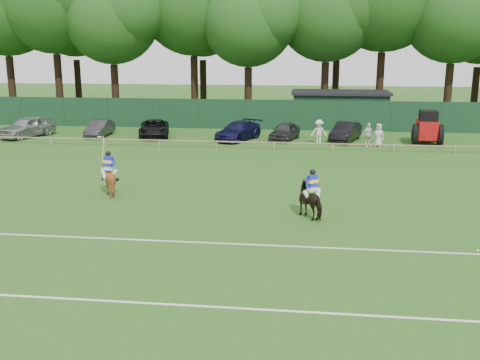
% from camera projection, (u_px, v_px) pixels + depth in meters
% --- Properties ---
extents(ground, '(160.00, 160.00, 0.00)m').
position_uv_depth(ground, '(217.00, 234.00, 21.20)').
color(ground, '#1E4C14').
rests_on(ground, ground).
extents(horse_dark, '(1.66, 1.82, 1.44)m').
position_uv_depth(horse_dark, '(312.00, 200.00, 23.11)').
color(horse_dark, black).
rests_on(horse_dark, ground).
extents(horse_chestnut, '(1.52, 1.63, 1.53)m').
position_uv_depth(horse_chestnut, '(109.00, 179.00, 26.60)').
color(horse_chestnut, brown).
rests_on(horse_chestnut, ground).
extents(sedan_silver, '(3.42, 5.04, 1.59)m').
position_uv_depth(sedan_silver, '(27.00, 127.00, 43.26)').
color(sedan_silver, '#9FA2A4').
rests_on(sedan_silver, ground).
extents(sedan_grey, '(1.40, 3.80, 1.24)m').
position_uv_depth(sedan_grey, '(100.00, 128.00, 43.61)').
color(sedan_grey, '#2F2F31').
rests_on(sedan_grey, ground).
extents(suv_black, '(3.19, 5.09, 1.31)m').
position_uv_depth(suv_black, '(154.00, 128.00, 43.39)').
color(suv_black, black).
rests_on(suv_black, ground).
extents(sedan_navy, '(3.60, 5.07, 1.36)m').
position_uv_depth(sedan_navy, '(238.00, 131.00, 41.98)').
color(sedan_navy, '#14133E').
rests_on(sedan_navy, ground).
extents(hatch_grey, '(2.51, 4.11, 1.31)m').
position_uv_depth(hatch_grey, '(285.00, 131.00, 41.91)').
color(hatch_grey, '#323335').
rests_on(hatch_grey, ground).
extents(estate_black, '(2.69, 4.41, 1.37)m').
position_uv_depth(estate_black, '(346.00, 132.00, 41.45)').
color(estate_black, black).
rests_on(estate_black, ground).
extents(spectator_left, '(1.20, 0.75, 1.77)m').
position_uv_depth(spectator_left, '(319.00, 132.00, 40.08)').
color(spectator_left, silver).
rests_on(spectator_left, ground).
extents(spectator_mid, '(1.08, 0.88, 1.72)m').
position_uv_depth(spectator_mid, '(368.00, 135.00, 38.91)').
color(spectator_mid, silver).
rests_on(spectator_mid, ground).
extents(spectator_right, '(0.93, 0.80, 1.62)m').
position_uv_depth(spectator_right, '(379.00, 135.00, 39.14)').
color(spectator_right, beige).
rests_on(spectator_right, ground).
extents(rider_dark, '(0.82, 0.69, 1.41)m').
position_uv_depth(rider_dark, '(312.00, 185.00, 22.94)').
color(rider_dark, silver).
rests_on(rider_dark, ground).
extents(rider_chestnut, '(0.93, 0.69, 2.05)m').
position_uv_depth(rider_chestnut, '(108.00, 165.00, 26.42)').
color(rider_chestnut, silver).
rests_on(rider_chestnut, ground).
extents(polo_ball, '(0.09, 0.09, 0.09)m').
position_uv_depth(polo_ball, '(478.00, 251.00, 19.38)').
color(polo_ball, silver).
rests_on(polo_ball, ground).
extents(pitch_lines, '(60.00, 5.10, 0.01)m').
position_uv_depth(pitch_lines, '(200.00, 270.00, 17.82)').
color(pitch_lines, silver).
rests_on(pitch_lines, ground).
extents(pitch_rail, '(62.10, 0.10, 0.50)m').
position_uv_depth(pitch_rail, '(259.00, 142.00, 38.46)').
color(pitch_rail, '#997F5B').
rests_on(pitch_rail, ground).
extents(perimeter_fence, '(92.08, 0.08, 2.50)m').
position_uv_depth(perimeter_fence, '(269.00, 115.00, 46.96)').
color(perimeter_fence, '#14351E').
rests_on(perimeter_fence, ground).
extents(utility_shed, '(8.40, 4.40, 3.04)m').
position_uv_depth(utility_shed, '(340.00, 108.00, 49.08)').
color(utility_shed, '#14331E').
rests_on(utility_shed, ground).
extents(tree_row, '(96.00, 12.00, 21.00)m').
position_uv_depth(tree_row, '(295.00, 118.00, 54.73)').
color(tree_row, '#26561C').
rests_on(tree_row, ground).
extents(tractor, '(2.14, 3.03, 2.43)m').
position_uv_depth(tractor, '(427.00, 128.00, 40.13)').
color(tractor, '#A90F10').
rests_on(tractor, ground).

